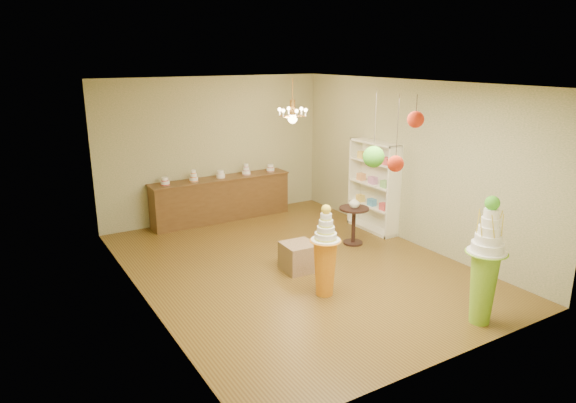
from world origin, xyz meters
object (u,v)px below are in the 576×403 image
pedestal_green (484,272)px  pedestal_orange (325,259)px  sideboard (221,198)px  round_table (354,220)px

pedestal_green → pedestal_orange: pedestal_green is taller
pedestal_green → sideboard: (-1.11, 5.82, -0.25)m
pedestal_green → sideboard: bearing=100.8°
sideboard → round_table: sideboard is taller
round_table → pedestal_orange: bearing=-138.9°
pedestal_orange → round_table: bearing=41.1°
pedestal_green → sideboard: 5.93m
pedestal_orange → sideboard: size_ratio=0.46×
pedestal_green → round_table: 3.24m
pedestal_green → pedestal_orange: (-1.28, 1.74, -0.17)m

